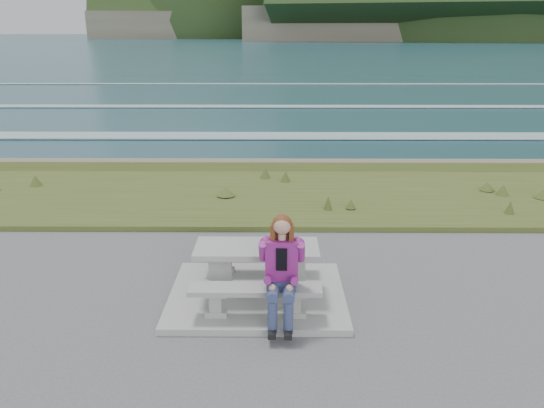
# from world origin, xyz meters

# --- Properties ---
(concrete_slab) EXTENTS (2.60, 2.10, 0.10)m
(concrete_slab) POSITION_xyz_m (0.00, 0.00, 0.05)
(concrete_slab) COLOR #9B9C97
(concrete_slab) RESTS_ON ground
(picnic_table) EXTENTS (1.80, 0.75, 0.75)m
(picnic_table) POSITION_xyz_m (0.00, 0.00, 0.68)
(picnic_table) COLOR #9B9C97
(picnic_table) RESTS_ON concrete_slab
(bench_landward) EXTENTS (1.80, 0.35, 0.45)m
(bench_landward) POSITION_xyz_m (0.00, -0.70, 0.45)
(bench_landward) COLOR #9B9C97
(bench_landward) RESTS_ON concrete_slab
(bench_seaward) EXTENTS (1.80, 0.35, 0.45)m
(bench_seaward) POSITION_xyz_m (0.00, 0.70, 0.45)
(bench_seaward) COLOR #9B9C97
(bench_seaward) RESTS_ON concrete_slab
(grass_verge) EXTENTS (160.00, 4.50, 0.22)m
(grass_verge) POSITION_xyz_m (0.00, 5.00, 0.00)
(grass_verge) COLOR #3A491B
(grass_verge) RESTS_ON ground
(shore_drop) EXTENTS (160.00, 0.80, 2.20)m
(shore_drop) POSITION_xyz_m (0.00, 7.90, 0.00)
(shore_drop) COLOR brown
(shore_drop) RESTS_ON ground
(ocean) EXTENTS (1600.00, 1600.00, 0.09)m
(ocean) POSITION_xyz_m (0.00, 25.09, -1.74)
(ocean) COLOR #1D4652
(ocean) RESTS_ON ground
(headland_range) EXTENTS (729.83, 363.95, 205.15)m
(headland_range) POSITION_xyz_m (190.30, 398.28, 9.93)
(headland_range) COLOR brown
(headland_range) RESTS_ON ground
(seated_woman) EXTENTS (0.44, 0.76, 1.47)m
(seated_woman) POSITION_xyz_m (0.35, -0.84, 0.64)
(seated_woman) COLOR navy
(seated_woman) RESTS_ON concrete_slab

